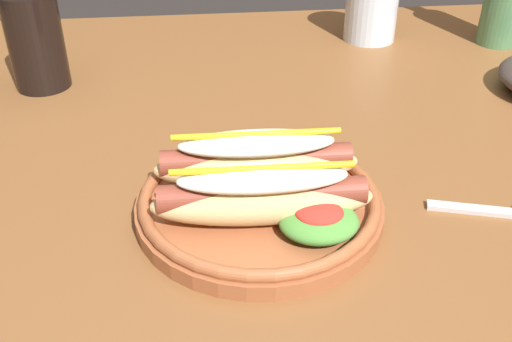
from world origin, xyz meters
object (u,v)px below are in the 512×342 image
(fork, at_px, (502,212))
(water_cup, at_px, (372,1))
(hot_dog_plate, at_px, (262,192))
(soda_cup, at_px, (36,41))

(fork, distance_m, water_cup, 0.48)
(fork, bearing_deg, water_cup, 106.91)
(hot_dog_plate, xyz_separation_m, water_cup, (0.23, 0.45, 0.03))
(fork, relative_size, soda_cup, 0.94)
(hot_dog_plate, height_order, water_cup, water_cup)
(hot_dog_plate, bearing_deg, fork, -5.99)
(hot_dog_plate, bearing_deg, water_cup, 63.31)
(soda_cup, distance_m, water_cup, 0.51)
(fork, bearing_deg, hot_dog_plate, -169.75)
(water_cup, bearing_deg, fork, -89.34)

